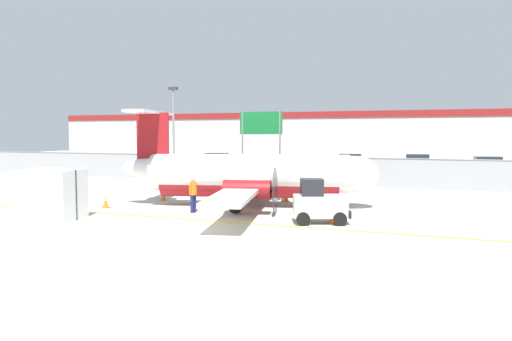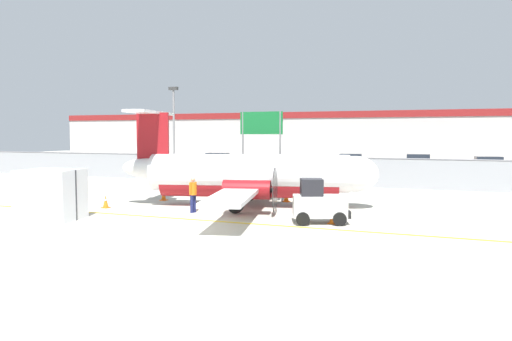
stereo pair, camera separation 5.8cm
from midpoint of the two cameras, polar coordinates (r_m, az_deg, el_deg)
ground_plane at (r=21.49m, az=-4.18°, el=-5.83°), size 140.00×140.00×0.01m
perimeter_fence at (r=36.36m, az=6.68°, el=0.05°), size 98.00×0.10×2.10m
parking_lot_strip at (r=47.63m, az=10.15°, el=-0.27°), size 98.00×17.00×0.12m
background_building at (r=65.73m, az=13.29°, el=3.70°), size 91.00×8.10×6.50m
commuter_airplane at (r=25.51m, az=-0.36°, el=-0.60°), size 13.27×15.93×4.92m
baggage_tug at (r=21.07m, az=7.11°, el=-3.71°), size 2.57×2.02×1.88m
ground_crew_worker at (r=23.88m, az=-7.27°, el=-2.54°), size 0.39×0.55×1.70m
cargo_container at (r=23.51m, az=-22.43°, el=-2.57°), size 2.70×2.37×2.20m
traffic_cone_near_left at (r=26.38m, az=-16.87°, el=-3.44°), size 0.36×0.36×0.64m
traffic_cone_near_right at (r=28.54m, az=-10.58°, el=-2.76°), size 0.36×0.36×0.64m
traffic_cone_far_left at (r=21.12m, az=8.71°, el=-5.20°), size 0.36×0.36×0.64m
traffic_cone_far_right at (r=27.56m, az=3.43°, el=-2.94°), size 0.36×0.36×0.64m
parked_car_0 at (r=53.32m, az=-4.64°, el=1.16°), size 4.36×2.36×1.58m
parked_car_1 at (r=43.52m, az=0.35°, el=0.47°), size 4.33×2.27×1.58m
parked_car_2 at (r=51.85m, az=10.55°, el=1.01°), size 4.37×2.37×1.58m
parked_car_3 at (r=52.61m, az=17.84°, el=0.92°), size 4.24×2.09×1.58m
parked_car_4 at (r=49.74m, az=25.05°, el=0.55°), size 4.38×2.42×1.58m
apron_light_pole at (r=38.47m, az=-9.46°, el=5.00°), size 0.70×0.30×7.27m
highway_sign at (r=40.00m, az=0.52°, el=4.79°), size 3.60×0.14×5.50m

